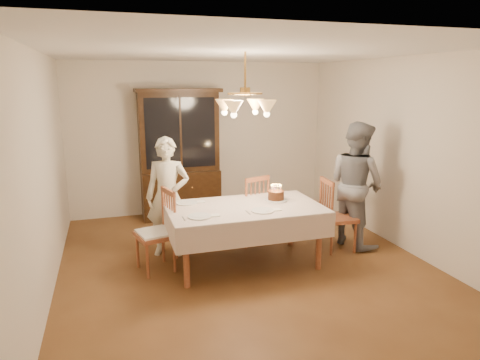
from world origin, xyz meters
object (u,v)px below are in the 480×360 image
object	(u,v)px
china_hutch	(180,156)
elderly_woman	(168,197)
birthday_cake	(276,196)
chair_far_side	(250,213)
dining_table	(245,212)

from	to	relation	value
china_hutch	elderly_woman	distance (m)	1.72
birthday_cake	chair_far_side	bearing A→B (deg)	108.21
chair_far_side	elderly_woman	xyz separation A→B (m)	(-1.16, -0.08, 0.35)
chair_far_side	birthday_cake	world-z (taller)	chair_far_side
chair_far_side	elderly_woman	world-z (taller)	elderly_woman
birthday_cake	elderly_woman	bearing A→B (deg)	160.82
dining_table	chair_far_side	world-z (taller)	chair_far_side
china_hutch	birthday_cake	distance (m)	2.30
birthday_cake	dining_table	bearing A→B (deg)	-163.13
dining_table	elderly_woman	size ratio (longest dim) A/B	1.20
china_hutch	chair_far_side	bearing A→B (deg)	-65.41
chair_far_side	dining_table	bearing A→B (deg)	-113.21
chair_far_side	birthday_cake	distance (m)	0.68
dining_table	china_hutch	size ratio (longest dim) A/B	0.88
dining_table	elderly_woman	bearing A→B (deg)	144.88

